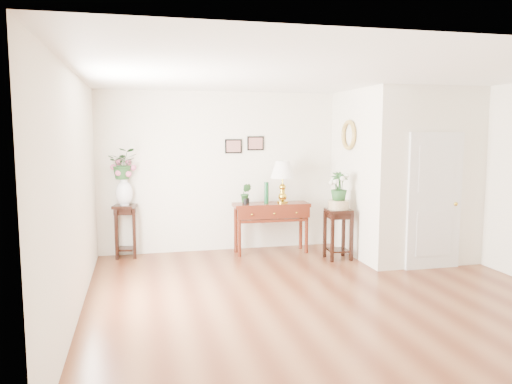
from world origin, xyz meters
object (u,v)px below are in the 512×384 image
object	(u,v)px
plant_stand_a	(125,231)
plant_stand_b	(338,234)
table_lamp	(283,183)
console_table	(271,228)

from	to	relation	value
plant_stand_a	plant_stand_b	size ratio (longest dim) A/B	1.06
plant_stand_b	table_lamp	bearing A→B (deg)	138.42
console_table	table_lamp	distance (m)	0.81
console_table	table_lamp	world-z (taller)	table_lamp
console_table	plant_stand_a	size ratio (longest dim) A/B	1.47
table_lamp	plant_stand_b	world-z (taller)	table_lamp
console_table	plant_stand_b	distance (m)	1.18
table_lamp	plant_stand_a	xyz separation A→B (m)	(-2.67, 0.25, -0.78)
console_table	plant_stand_b	xyz separation A→B (m)	(0.97, -0.68, -0.02)
table_lamp	plant_stand_a	distance (m)	2.79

